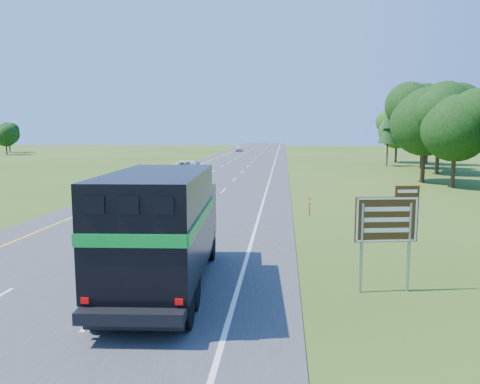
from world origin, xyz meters
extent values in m
plane|color=#304913|center=(0.00, 0.00, 0.00)|extent=(300.00, 300.00, 0.00)
cube|color=#38383A|center=(0.00, 50.00, 0.02)|extent=(15.00, 260.00, 0.04)
cube|color=yellow|center=(-5.50, 50.00, 0.04)|extent=(0.15, 260.00, 0.01)
cube|color=white|center=(5.50, 50.00, 0.04)|extent=(0.15, 260.00, 0.01)
cylinder|color=black|center=(1.76, 7.41, 0.64)|extent=(0.45, 1.22, 1.20)
cylinder|color=black|center=(4.04, 7.54, 0.64)|extent=(0.45, 1.22, 1.20)
cylinder|color=black|center=(2.07, 2.20, 0.64)|extent=(0.45, 1.22, 1.20)
cylinder|color=black|center=(4.35, 2.33, 0.64)|extent=(0.45, 1.22, 1.20)
cylinder|color=black|center=(2.15, 0.89, 0.64)|extent=(0.45, 1.22, 1.20)
cylinder|color=black|center=(4.43, 1.03, 0.64)|extent=(0.45, 1.22, 1.20)
cube|color=black|center=(3.11, 4.00, 0.77)|extent=(3.12, 8.84, 0.30)
cube|color=black|center=(2.91, 7.37, 1.95)|extent=(2.78, 2.11, 2.07)
cube|color=black|center=(2.85, 8.37, 2.50)|extent=(2.39, 0.21, 0.65)
cube|color=black|center=(3.15, 3.24, 2.42)|extent=(3.09, 6.46, 2.99)
cube|color=#08962A|center=(3.34, 0.07, 2.57)|extent=(2.72, 0.20, 0.33)
cube|color=#08962A|center=(1.77, 3.16, 2.57)|extent=(0.42, 6.30, 0.33)
cube|color=#08962A|center=(4.53, 3.32, 2.57)|extent=(0.42, 6.30, 0.33)
cube|color=black|center=(2.52, 0.02, 3.42)|extent=(0.49, 0.07, 0.44)
cube|color=black|center=(3.34, 0.07, 3.42)|extent=(0.49, 0.07, 0.44)
cube|color=black|center=(4.15, 0.12, 3.42)|extent=(0.49, 0.07, 0.44)
cube|color=black|center=(3.33, 0.20, 0.37)|extent=(2.51, 0.28, 0.11)
cube|color=#B20505|center=(2.20, 0.00, 1.08)|extent=(0.20, 0.05, 0.15)
cube|color=#B20505|center=(4.48, 0.14, 1.08)|extent=(0.20, 0.05, 0.15)
imported|color=silver|center=(-3.21, 37.74, 1.02)|extent=(3.35, 7.10, 1.96)
imported|color=silver|center=(-4.04, 103.35, 0.76)|extent=(1.96, 4.30, 1.43)
cylinder|color=gray|center=(9.43, 4.33, 1.45)|extent=(0.10, 0.10, 2.90)
cylinder|color=gray|center=(10.96, 4.56, 1.45)|extent=(0.10, 0.10, 2.90)
cube|color=#44270E|center=(10.19, 4.44, 2.37)|extent=(2.01, 0.36, 1.45)
cube|color=#44270E|center=(10.81, 4.54, 3.26)|extent=(0.77, 0.17, 0.35)
cube|color=white|center=(10.20, 4.41, 2.37)|extent=(1.91, 0.30, 1.39)
cube|color=#FF370D|center=(8.55, 18.03, 0.54)|extent=(0.08, 0.04, 1.09)
cube|color=white|center=(8.55, 18.03, 0.84)|extent=(0.09, 0.05, 0.12)
camera|label=1|loc=(6.94, -10.43, 5.16)|focal=35.00mm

